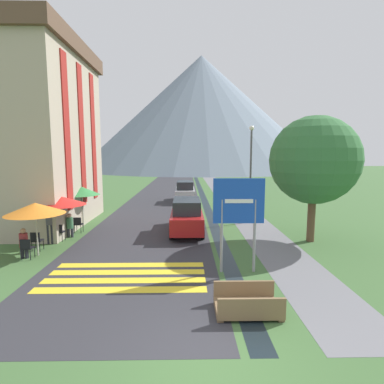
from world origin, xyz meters
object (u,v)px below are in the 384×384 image
(hotel_building, at_px, (30,128))
(cafe_chair_far_left, at_px, (78,223))
(road_sign, at_px, (239,210))
(footbridge, at_px, (247,304))
(cafe_umbrella_rear_green, at_px, (82,191))
(person_seated_near, at_px, (70,224))
(person_standing_terrace, at_px, (50,223))
(parked_car_far, at_px, (185,191))
(cafe_umbrella_middle_red, at_px, (61,201))
(person_seated_far, at_px, (24,242))
(tree_by_path, at_px, (314,160))
(cafe_chair_middle, at_px, (59,231))
(cafe_chair_nearest, at_px, (27,247))
(streetlamp, at_px, (251,167))
(parked_car_near, at_px, (187,216))
(cafe_umbrella_front_orange, at_px, (35,208))
(cafe_chair_near_right, at_px, (36,240))
(cafe_chair_far_right, at_px, (63,224))

(hotel_building, xyz_separation_m, cafe_chair_far_left, (3.18, -1.92, -5.19))
(road_sign, distance_m, footbridge, 3.43)
(cafe_umbrella_rear_green, height_order, person_seated_near, cafe_umbrella_rear_green)
(person_standing_terrace, height_order, person_seated_near, person_standing_terrace)
(parked_car_far, distance_m, cafe_umbrella_middle_red, 13.27)
(person_seated_far, bearing_deg, tree_by_path, 9.87)
(cafe_umbrella_middle_red, bearing_deg, cafe_chair_middle, -94.49)
(cafe_chair_nearest, xyz_separation_m, cafe_umbrella_middle_red, (0.26, 2.85, 1.42))
(person_standing_terrace, bearing_deg, person_seated_near, 66.49)
(cafe_chair_nearest, height_order, person_seated_near, person_seated_near)
(streetlamp, bearing_deg, person_standing_terrace, -157.49)
(road_sign, relative_size, footbridge, 1.97)
(footbridge, distance_m, parked_car_near, 8.47)
(cafe_umbrella_rear_green, bearing_deg, person_seated_near, -87.07)
(cafe_umbrella_front_orange, xyz_separation_m, streetlamp, (10.06, 5.88, 1.44))
(cafe_umbrella_middle_red, xyz_separation_m, tree_by_path, (12.09, -0.51, 1.97))
(cafe_chair_near_right, height_order, cafe_umbrella_front_orange, cafe_umbrella_front_orange)
(cafe_chair_middle, bearing_deg, cafe_umbrella_rear_green, 64.97)
(cafe_chair_nearest, bearing_deg, footbridge, -54.78)
(hotel_building, height_order, cafe_chair_near_right, hotel_building)
(person_seated_near, bearing_deg, road_sign, -30.99)
(parked_car_near, distance_m, parked_car_far, 10.54)
(parked_car_far, xyz_separation_m, cafe_chair_nearest, (-6.23, -14.65, -0.39))
(parked_car_near, bearing_deg, cafe_umbrella_rear_green, 166.80)
(person_standing_terrace, relative_size, streetlamp, 0.29)
(tree_by_path, bearing_deg, cafe_chair_far_left, 171.55)
(cafe_umbrella_front_orange, distance_m, person_standing_terrace, 1.92)
(cafe_chair_nearest, distance_m, tree_by_path, 13.02)
(parked_car_far, bearing_deg, parked_car_near, -89.22)
(parked_car_far, relative_size, person_seated_near, 3.30)
(hotel_building, height_order, person_standing_terrace, hotel_building)
(cafe_chair_far_right, relative_size, cafe_chair_nearest, 1.00)
(parked_car_far, relative_size, cafe_umbrella_rear_green, 1.74)
(cafe_chair_middle, bearing_deg, cafe_chair_far_right, 82.77)
(person_seated_near, xyz_separation_m, tree_by_path, (11.89, -0.90, 3.22))
(cafe_chair_near_right, distance_m, cafe_umbrella_rear_green, 4.77)
(road_sign, height_order, person_standing_terrace, road_sign)
(footbridge, xyz_separation_m, cafe_umbrella_rear_green, (-7.63, 9.70, 1.86))
(road_sign, height_order, person_seated_near, road_sign)
(hotel_building, relative_size, cafe_umbrella_rear_green, 4.54)
(cafe_chair_near_right, height_order, person_standing_terrace, person_standing_terrace)
(footbridge, distance_m, streetlamp, 11.25)
(hotel_building, distance_m, person_seated_far, 8.08)
(cafe_chair_middle, relative_size, person_seated_far, 0.69)
(parked_car_near, bearing_deg, cafe_chair_far_right, -177.61)
(person_seated_near, bearing_deg, parked_car_near, 8.39)
(road_sign, distance_m, cafe_umbrella_front_orange, 8.23)
(cafe_umbrella_front_orange, distance_m, person_seated_far, 1.39)
(person_standing_terrace, bearing_deg, cafe_umbrella_middle_red, 68.49)
(parked_car_near, height_order, cafe_umbrella_rear_green, cafe_umbrella_rear_green)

